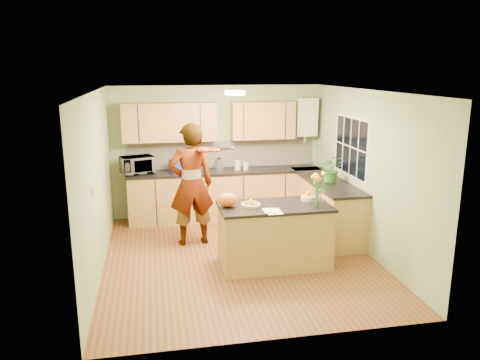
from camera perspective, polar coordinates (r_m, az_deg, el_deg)
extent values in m
plane|color=brown|center=(7.23, -0.15, -9.40)|extent=(4.50, 4.50, 0.00)
cube|color=white|center=(6.67, -0.16, 10.80)|extent=(4.00, 4.50, 0.02)
cube|color=#8EA878|center=(9.02, -2.79, 3.51)|extent=(4.00, 0.02, 2.50)
cube|color=#8EA878|center=(4.74, 4.87, -5.87)|extent=(4.00, 0.02, 2.50)
cube|color=#8EA878|center=(6.78, -17.02, -0.45)|extent=(0.02, 4.50, 2.50)
cube|color=#8EA878|center=(7.46, 15.12, 0.93)|extent=(0.02, 4.50, 2.50)
cube|color=tan|center=(8.92, -1.82, -1.87)|extent=(3.60, 0.60, 0.90)
cube|color=black|center=(8.80, -1.83, 1.07)|extent=(3.64, 0.62, 0.04)
cube|color=tan|center=(8.30, 10.38, -3.27)|extent=(0.60, 2.20, 0.90)
cube|color=black|center=(8.17, 10.46, -0.12)|extent=(0.62, 2.24, 0.04)
cube|color=beige|center=(9.03, -2.14, 3.20)|extent=(3.60, 0.02, 0.52)
cube|color=tan|center=(8.69, -8.60, 6.99)|extent=(1.70, 0.34, 0.70)
cube|color=tan|center=(8.93, 2.78, 7.29)|extent=(1.20, 0.34, 0.70)
cube|color=silver|center=(9.16, 7.99, 7.66)|extent=(0.40, 0.30, 0.72)
cylinder|color=#B7B7BC|center=(9.21, 7.91, 5.18)|extent=(0.06, 0.06, 0.20)
cube|color=silver|center=(7.94, 13.35, 3.98)|extent=(0.01, 1.30, 1.05)
cube|color=black|center=(7.94, 13.32, 3.98)|extent=(0.01, 1.18, 0.92)
cube|color=silver|center=(6.19, -17.48, -1.32)|extent=(0.02, 0.09, 0.09)
cylinder|color=#FFEABF|center=(6.97, -0.62, 10.58)|extent=(0.30, 0.30, 0.06)
cylinder|color=silver|center=(6.96, -0.62, 10.83)|extent=(0.10, 0.10, 0.02)
cube|color=tan|center=(6.84, 4.21, -6.89)|extent=(1.55, 0.78, 0.87)
cube|color=black|center=(6.69, 4.28, -3.23)|extent=(1.59, 0.81, 0.04)
cylinder|color=beige|center=(6.60, 1.34, -3.07)|extent=(0.27, 0.27, 0.04)
cylinder|color=beige|center=(6.97, 8.34, -2.21)|extent=(0.22, 0.22, 0.06)
cylinder|color=silver|center=(6.67, 9.69, -2.20)|extent=(0.12, 0.12, 0.24)
ellipsoid|color=orange|center=(6.57, -1.53, -2.43)|extent=(0.32, 0.29, 0.20)
cube|color=white|center=(6.38, 4.10, -3.83)|extent=(0.21, 0.28, 0.01)
imported|color=tan|center=(7.53, -5.97, -0.55)|extent=(0.77, 0.55, 1.99)
imported|color=silver|center=(8.69, -12.42, 1.80)|extent=(0.66, 0.53, 0.31)
cube|color=#212F99|center=(8.69, -7.49, 1.73)|extent=(0.36, 0.31, 0.24)
cylinder|color=#B7B7BC|center=(8.76, -2.58, 1.87)|extent=(0.16, 0.16, 0.22)
sphere|color=black|center=(8.74, -2.59, 2.82)|extent=(0.08, 0.08, 0.08)
cylinder|color=beige|center=(8.82, -0.30, 1.84)|extent=(0.15, 0.15, 0.18)
cylinder|color=silver|center=(8.81, 0.72, 1.73)|extent=(0.11, 0.11, 0.15)
imported|color=#2D7928|center=(7.96, 11.06, 1.36)|extent=(0.48, 0.43, 0.47)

